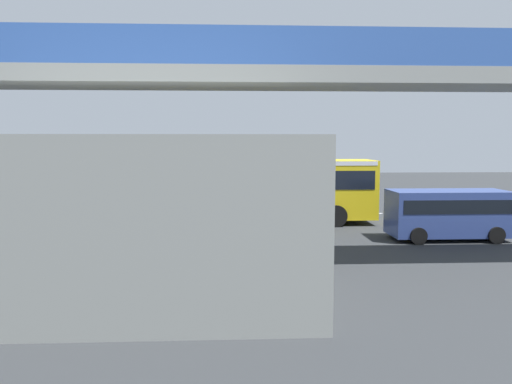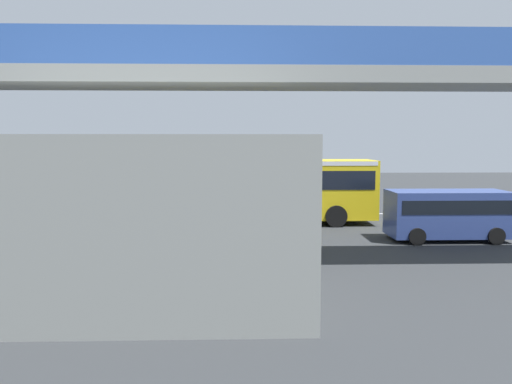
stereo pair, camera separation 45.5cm
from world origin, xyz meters
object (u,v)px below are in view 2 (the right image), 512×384
object	(u,v)px
city_bus	(258,186)
traffic_sign	(193,179)
bicycle_orange	(481,222)
parked_van	(447,212)

from	to	relation	value
city_bus	traffic_sign	xyz separation A→B (m)	(3.67, -4.65, 0.01)
bicycle_orange	traffic_sign	distance (m)	15.58
city_bus	bicycle_orange	size ratio (longest dim) A/B	6.52
city_bus	bicycle_orange	bearing A→B (deg)	166.79
city_bus	parked_van	xyz separation A→B (m)	(-7.65, 4.60, -0.70)
bicycle_orange	traffic_sign	bearing A→B (deg)	-26.98
city_bus	bicycle_orange	distance (m)	10.53
parked_van	traffic_sign	world-z (taller)	traffic_sign
traffic_sign	bicycle_orange	bearing A→B (deg)	153.02
bicycle_orange	traffic_sign	xyz separation A→B (m)	(13.82, -7.03, 1.52)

